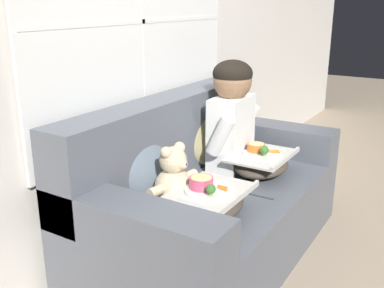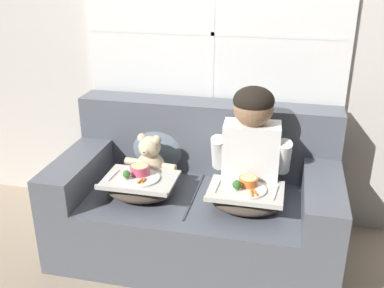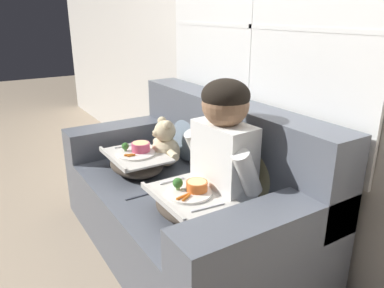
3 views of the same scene
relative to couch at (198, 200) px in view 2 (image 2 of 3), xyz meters
name	(u,v)px [view 2 (image 2 of 3)]	position (x,y,z in m)	size (l,w,h in m)	color
ground_plane	(196,249)	(0.00, -0.07, -0.32)	(14.00, 14.00, 0.00)	tan
wall_back_with_window	(214,33)	(0.00, 0.46, 0.98)	(8.00, 0.08, 2.60)	beige
couch	(198,200)	(0.00, 0.00, 0.00)	(1.70, 0.90, 0.89)	#565B66
throw_pillow_behind_child	(253,151)	(0.32, 0.19, 0.29)	(0.41, 0.20, 0.42)	tan
throw_pillow_behind_teddy	(158,143)	(-0.32, 0.19, 0.29)	(0.37, 0.18, 0.39)	slate
child_figure	(252,137)	(0.32, 0.01, 0.46)	(0.48, 0.24, 0.67)	white
teddy_bear	(150,162)	(-0.32, 0.01, 0.23)	(0.35, 0.24, 0.32)	beige
lap_tray_child	(245,198)	(0.32, -0.20, 0.16)	(0.43, 0.32, 0.19)	#473D33
lap_tray_teddy	(140,186)	(-0.32, -0.20, 0.16)	(0.43, 0.32, 0.19)	#473D33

